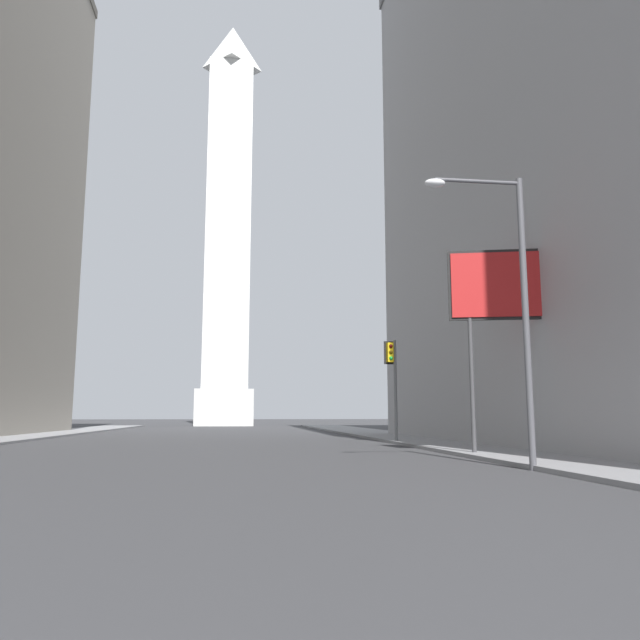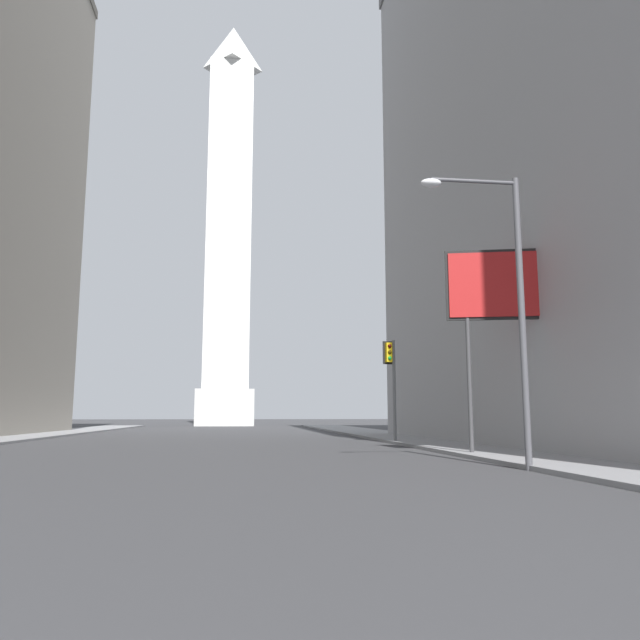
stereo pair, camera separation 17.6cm
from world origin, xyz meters
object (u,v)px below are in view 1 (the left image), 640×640
at_px(obelisk, 229,225).
at_px(street_lamp, 510,287).
at_px(billboard_sign, 510,291).
at_px(traffic_light_mid_right, 393,375).

distance_m(obelisk, street_lamp, 75.67).
height_order(obelisk, billboard_sign, obelisk).
xyz_separation_m(obelisk, traffic_light_mid_right, (10.56, -54.22, -25.11)).
relative_size(obelisk, billboard_sign, 7.33).
height_order(obelisk, traffic_light_mid_right, obelisk).
distance_m(street_lamp, billboard_sign, 6.54).
bearing_deg(obelisk, street_lamp, -82.05).
bearing_deg(traffic_light_mid_right, street_lamp, -92.07).
bearing_deg(billboard_sign, traffic_light_mid_right, 100.57).
relative_size(street_lamp, billboard_sign, 1.08).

